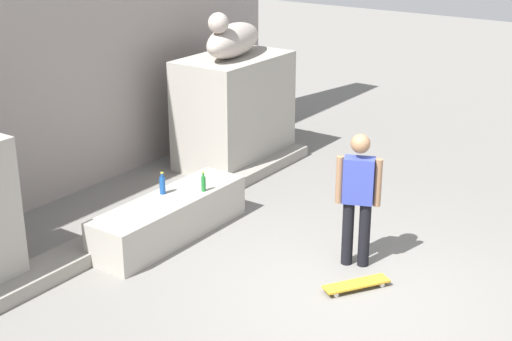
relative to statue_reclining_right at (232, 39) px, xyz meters
name	(u,v)px	position (x,y,z in m)	size (l,w,h in m)	color
ground_plane	(342,292)	(-2.83, -3.65, -2.08)	(40.00, 40.00, 0.00)	slate
facade_wall	(24,10)	(-2.83, 1.45, 0.67)	(10.41, 0.60, 5.51)	gray
pedestal_right	(234,110)	(0.04, 0.01, -1.18)	(1.92, 1.18, 1.80)	#A39E93
statue_reclining_right	(232,39)	(0.00, 0.00, 0.00)	(1.68, 0.90, 0.78)	#B3A69C
ledge_block	(170,218)	(-2.83, -1.06, -1.81)	(2.42, 0.67, 0.55)	#A39E93
skater	(358,194)	(-2.12, -3.43, -1.16)	(0.32, 0.51, 1.67)	black
skateboard	(356,284)	(-2.67, -3.74, -2.02)	(0.78, 0.60, 0.08)	gold
bottle_blue	(162,185)	(-2.75, -0.89, -1.41)	(0.08, 0.08, 0.30)	#194C99
bottle_green	(203,183)	(-2.37, -1.27, -1.42)	(0.06, 0.06, 0.27)	#1E722D
stair_step	(145,222)	(-2.83, -0.60, -1.99)	(7.64, 0.50, 0.18)	gray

